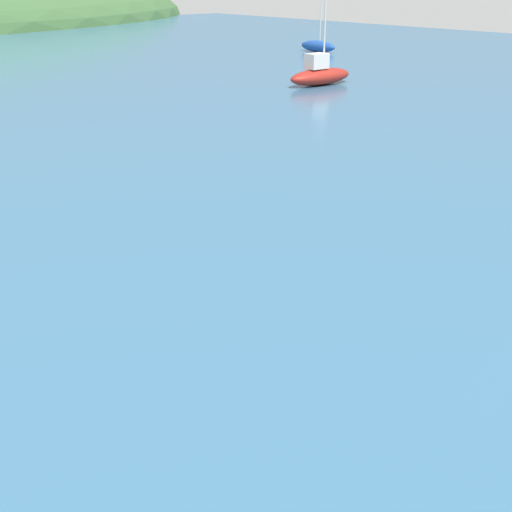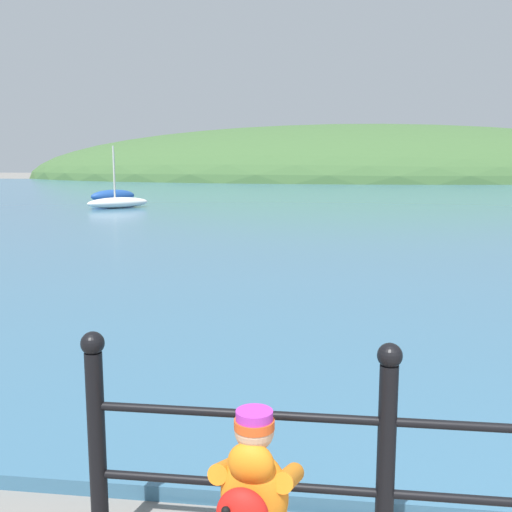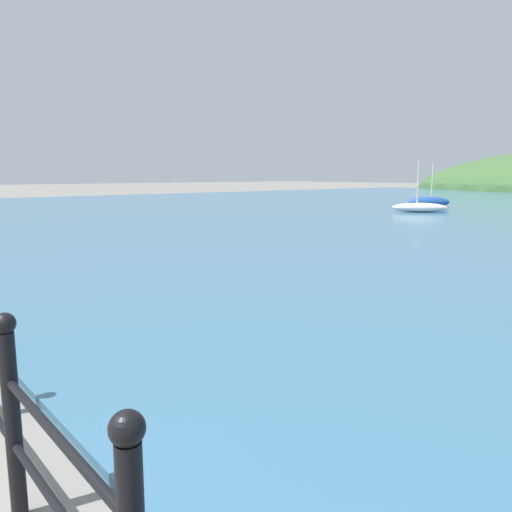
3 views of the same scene
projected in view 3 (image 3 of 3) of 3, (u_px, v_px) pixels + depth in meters
iron_railing at (12, 412)px, 2.74m from camera, size 5.94×0.12×1.21m
boat_far_right at (419, 207)px, 24.48m from camera, size 2.49×2.39×2.58m
boat_blue_hull at (429, 202)px, 27.73m from camera, size 1.98×2.13×2.41m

